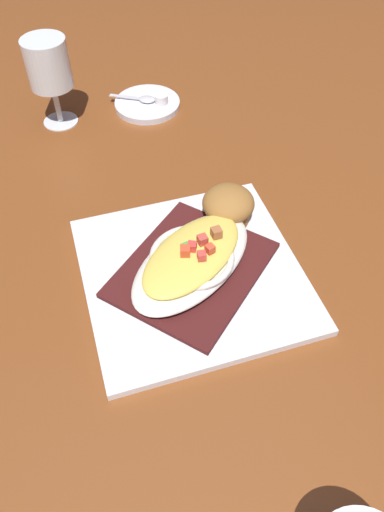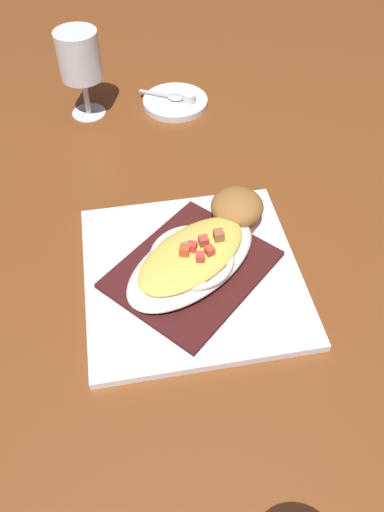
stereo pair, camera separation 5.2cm
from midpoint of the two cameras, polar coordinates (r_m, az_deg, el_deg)
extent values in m
plane|color=brown|center=(0.66, -2.26, -2.48)|extent=(2.60, 2.60, 0.00)
cube|color=white|center=(0.65, -2.27, -2.17)|extent=(0.29, 0.29, 0.01)
cube|color=#441616|center=(0.64, -2.30, -1.65)|extent=(0.25, 0.25, 0.01)
ellipsoid|color=white|center=(0.63, -2.34, -0.72)|extent=(0.22, 0.21, 0.03)
torus|color=white|center=(0.62, -2.37, -0.19)|extent=(0.15, 0.15, 0.01)
ellipsoid|color=#E3C851|center=(0.62, -2.38, 0.03)|extent=(0.18, 0.17, 0.02)
cube|color=#AA6037|center=(0.63, 0.46, 2.61)|extent=(0.01, 0.01, 0.01)
cube|color=#D94A2A|center=(0.61, -3.23, 0.46)|extent=(0.01, 0.01, 0.01)
cube|color=#D74B2F|center=(0.61, -0.34, 0.73)|extent=(0.01, 0.01, 0.01)
cube|color=#519D3F|center=(0.61, -3.10, 0.63)|extent=(0.01, 0.01, 0.01)
cube|color=#D7443C|center=(0.60, -1.34, -0.09)|extent=(0.01, 0.01, 0.01)
cube|color=#D93C36|center=(0.61, -2.65, 0.86)|extent=(0.01, 0.01, 0.01)
cube|color=#C8483B|center=(0.62, -1.18, 1.77)|extent=(0.01, 0.01, 0.01)
cylinder|color=#9A6430|center=(0.70, 2.02, 4.79)|extent=(0.06, 0.06, 0.02)
ellipsoid|color=olive|center=(0.69, 2.06, 6.00)|extent=(0.07, 0.07, 0.04)
ellipsoid|color=#4C0F23|center=(0.68, 2.08, 6.59)|extent=(0.03, 0.03, 0.01)
cylinder|color=white|center=(0.96, -16.43, 14.67)|extent=(0.06, 0.06, 0.00)
cylinder|color=white|center=(0.94, -16.91, 16.44)|extent=(0.01, 0.01, 0.07)
cylinder|color=white|center=(0.90, -18.00, 20.31)|extent=(0.07, 0.07, 0.08)
cylinder|color=silver|center=(0.91, -17.69, 19.23)|extent=(0.06, 0.06, 0.04)
cylinder|color=white|center=(0.96, -6.77, 16.92)|extent=(0.12, 0.12, 0.01)
ellipsoid|color=silver|center=(0.96, -6.82, 17.42)|extent=(0.04, 0.03, 0.01)
cube|color=silver|center=(0.97, -9.28, 17.58)|extent=(0.06, 0.03, 0.00)
cylinder|color=white|center=(0.95, -5.20, 17.49)|extent=(0.02, 0.02, 0.02)
camera|label=1|loc=(0.03, -92.38, -2.73)|focal=34.74mm
camera|label=2|loc=(0.03, 87.62, 2.73)|focal=34.74mm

